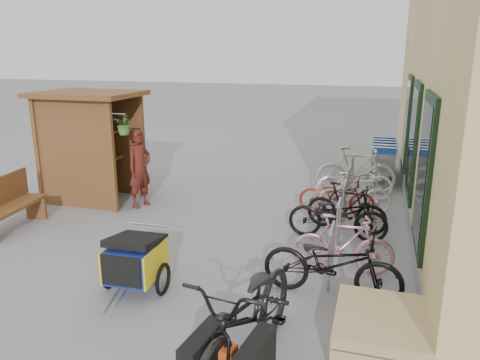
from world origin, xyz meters
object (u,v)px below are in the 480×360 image
(bench, at_px, (7,203))
(person_kiosk, at_px, (140,168))
(kiosk, at_px, (87,131))
(bike_6, at_px, (354,181))
(bike_0, at_px, (332,264))
(bike_3, at_px, (346,207))
(shopping_carts, at_px, (383,155))
(pallet_stack, at_px, (380,331))
(cargo_bike, at_px, (249,319))
(bike_1, at_px, (343,244))
(bike_5, at_px, (355,194))
(bike_7, at_px, (356,170))
(bike_4, at_px, (337,196))
(bike_2, at_px, (338,215))
(child_trailer, at_px, (135,259))

(bench, height_order, person_kiosk, person_kiosk)
(kiosk, height_order, bike_6, kiosk)
(bike_0, bearing_deg, bike_3, 4.55)
(kiosk, distance_m, shopping_carts, 7.38)
(pallet_stack, height_order, bike_3, bike_3)
(bench, xyz_separation_m, bike_0, (6.03, -0.83, -0.01))
(cargo_bike, distance_m, bike_1, 2.68)
(bike_0, xyz_separation_m, bike_3, (0.01, 2.55, -0.04))
(kiosk, xyz_separation_m, bike_5, (5.74, 0.60, -1.11))
(shopping_carts, xyz_separation_m, person_kiosk, (-4.97, -3.89, 0.22))
(kiosk, relative_size, cargo_bike, 1.04)
(pallet_stack, bearing_deg, bike_3, 100.26)
(kiosk, relative_size, bike_5, 1.68)
(bike_5, height_order, bike_6, bike_6)
(pallet_stack, bearing_deg, kiosk, 148.34)
(person_kiosk, relative_size, bike_3, 1.10)
(shopping_carts, distance_m, cargo_bike, 8.51)
(person_kiosk, distance_m, bike_0, 5.14)
(bike_7, bearing_deg, bike_6, 171.42)
(bike_1, height_order, bike_3, same)
(bike_4, bearing_deg, bike_0, -172.79)
(bike_7, bearing_deg, bike_2, 167.49)
(kiosk, bearing_deg, bike_1, -20.06)
(shopping_carts, distance_m, bike_2, 4.62)
(bench, height_order, child_trailer, bench)
(bike_0, bearing_deg, bike_4, 8.84)
(child_trailer, bearing_deg, person_kiosk, 114.62)
(pallet_stack, distance_m, child_trailer, 3.31)
(shopping_carts, distance_m, bike_5, 3.21)
(bike_2, bearing_deg, shopping_carts, -10.17)
(person_kiosk, xyz_separation_m, bike_4, (4.08, 0.64, -0.43))
(cargo_bike, bearing_deg, bike_6, 91.62)
(bike_0, bearing_deg, bike_6, 4.13)
(bike_0, relative_size, bike_4, 1.23)
(bike_3, relative_size, bike_7, 0.82)
(bike_6, bearing_deg, bike_5, 168.59)
(bike_5, height_order, bike_7, bike_7)
(bench, relative_size, shopping_carts, 0.69)
(person_kiosk, xyz_separation_m, bike_3, (4.33, -0.22, -0.38))
(pallet_stack, relative_size, bike_3, 0.79)
(pallet_stack, height_order, child_trailer, child_trailer)
(bike_1, distance_m, bike_7, 4.21)
(shopping_carts, relative_size, bike_1, 1.54)
(bike_6, bearing_deg, bike_4, 149.31)
(bike_0, relative_size, bike_2, 1.09)
(cargo_bike, bearing_deg, bike_2, 89.89)
(person_kiosk, relative_size, bike_4, 1.09)
(pallet_stack, relative_size, bike_5, 0.81)
(kiosk, height_order, bike_7, kiosk)
(child_trailer, relative_size, bike_3, 0.96)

